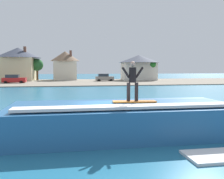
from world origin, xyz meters
TOP-DOWN VIEW (x-y plane):
  - ground_plane at (0.00, 0.00)m, footprint 260.00×260.00m
  - wave_crest at (0.77, 0.27)m, footprint 10.53×4.37m
  - surfboard at (1.16, -0.20)m, footprint 1.99×0.61m
  - surfer at (1.05, -0.28)m, footprint 1.01×0.32m
  - shoreline_bank at (0.00, 44.29)m, footprint 120.00×25.35m
  - car_near_shore at (-12.85, 41.72)m, footprint 4.53×2.14m
  - car_far_shore at (6.26, 46.51)m, footprint 4.25×2.20m
  - house_with_chimney at (-13.92, 52.17)m, footprint 10.73×10.73m
  - house_gabled_white at (15.71, 50.40)m, footprint 10.30×10.30m
  - house_small_cottage at (-2.81, 54.01)m, footprint 7.43×7.43m
  - tree_tall_bare at (-9.58, 52.34)m, footprint 2.96×2.96m
  - tree_short_bushy at (18.60, 48.33)m, footprint 2.02×2.02m
  - whitewater_patch at (3.42, -3.32)m, footprint 2.40×1.37m

SIDE VIEW (x-z plane):
  - ground_plane at x=0.00m, z-range 0.00..0.00m
  - whitewater_patch at x=3.42m, z-range 0.00..0.10m
  - shoreline_bank at x=0.00m, z-range 0.00..0.16m
  - wave_crest at x=0.77m, z-range -0.05..1.53m
  - car_far_shore at x=6.26m, z-range 0.02..1.88m
  - car_near_shore at x=-12.85m, z-range 0.02..1.88m
  - surfboard at x=1.16m, z-range 1.58..1.64m
  - surfer at x=1.05m, z-range 1.74..3.53m
  - tree_tall_bare at x=-9.58m, z-range 1.17..6.62m
  - house_gabled_white at x=15.71m, z-range 0.65..7.14m
  - tree_short_bushy at x=18.60m, z-range 1.43..6.53m
  - house_small_cottage at x=-2.81m, z-range 0.36..7.99m
  - house_with_chimney at x=-13.92m, z-range 0.48..8.76m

